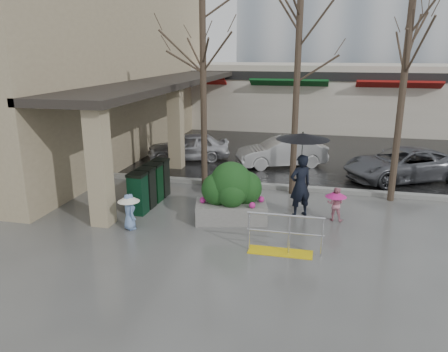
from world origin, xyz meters
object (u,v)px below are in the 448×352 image
at_px(tree_mideast, 407,50).
at_px(car_b, 282,152).
at_px(handrail, 283,239).
at_px(car_a, 188,146).
at_px(tree_midwest, 299,38).
at_px(planter, 232,193).
at_px(child_blue, 129,208).
at_px(news_boxes, 150,185).
at_px(tree_west, 203,43).
at_px(car_c, 402,164).
at_px(child_pink, 336,201).
at_px(woman, 301,165).

height_order(tree_mideast, car_b, tree_mideast).
height_order(handrail, car_a, car_a).
bearing_deg(tree_midwest, planter, -117.23).
xyz_separation_m(tree_mideast, child_blue, (-7.50, -4.26, -4.23)).
relative_size(tree_midwest, news_boxes, 3.01).
relative_size(tree_west, car_b, 1.78).
xyz_separation_m(handrail, car_c, (3.84, 7.41, 0.25)).
bearing_deg(planter, handrail, -46.69).
relative_size(planter, car_b, 0.59).
bearing_deg(child_blue, car_b, -68.82).
bearing_deg(car_a, car_c, 63.81).
bearing_deg(child_pink, car_a, -34.03).
bearing_deg(tree_mideast, tree_west, -180.00).
bearing_deg(tree_west, tree_mideast, 0.00).
height_order(tree_west, tree_midwest, tree_midwest).
distance_m(tree_west, car_b, 6.25).
distance_m(tree_midwest, car_c, 6.63).
xyz_separation_m(tree_west, car_a, (-1.82, 3.80, -4.45)).
bearing_deg(handrail, tree_mideast, 56.81).
bearing_deg(child_blue, car_c, -95.36).
bearing_deg(tree_west, car_a, 115.56).
relative_size(tree_west, news_boxes, 2.92).
bearing_deg(tree_west, news_boxes, -119.49).
height_order(car_b, car_c, same).
bearing_deg(tree_midwest, news_boxes, -153.82).
xyz_separation_m(tree_midwest, planter, (-1.54, -3.00, -4.38)).
bearing_deg(child_pink, planter, 22.87).
height_order(child_blue, car_c, car_c).
relative_size(handrail, tree_midwest, 0.27).
height_order(tree_west, child_pink, tree_west).
relative_size(woman, car_a, 0.70).
bearing_deg(tree_mideast, child_pink, -129.35).
bearing_deg(tree_west, child_pink, -26.08).
height_order(tree_west, tree_mideast, tree_west).
distance_m(handrail, child_blue, 4.40).
height_order(handrail, planter, planter).
bearing_deg(car_c, woman, -64.46).
bearing_deg(planter, tree_midwest, 62.77).
bearing_deg(woman, car_a, -82.81).
distance_m(child_blue, news_boxes, 2.09).
height_order(woman, child_pink, woman).
bearing_deg(planter, tree_west, 118.98).
bearing_deg(news_boxes, tree_west, 62.01).
bearing_deg(child_pink, woman, 1.70).
xyz_separation_m(tree_midwest, news_boxes, (-4.43, -2.18, -4.59)).
relative_size(child_blue, planter, 0.47).
xyz_separation_m(tree_west, car_c, (7.20, 2.61, -4.45)).
bearing_deg(tree_mideast, car_a, 155.45).
relative_size(handrail, tree_west, 0.28).
relative_size(tree_mideast, car_b, 1.70).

